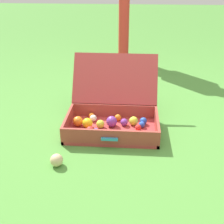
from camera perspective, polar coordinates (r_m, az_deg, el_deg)
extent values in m
plane|color=#4C8C38|center=(2.08, 2.25, -4.64)|extent=(16.00, 16.00, 0.00)
cube|color=#B23838|center=(2.11, 0.00, -3.62)|extent=(0.66, 0.40, 0.03)
cube|color=#9E3D33|center=(2.13, -8.59, -2.07)|extent=(0.02, 0.40, 0.13)
cube|color=#9E3D33|center=(2.09, 8.77, -2.70)|extent=(0.02, 0.40, 0.13)
cube|color=#9E3D33|center=(1.92, -0.43, -5.20)|extent=(0.62, 0.02, 0.13)
cube|color=#9E3D33|center=(2.26, 0.37, -0.03)|extent=(0.62, 0.02, 0.13)
cube|color=#B23838|center=(2.28, 0.60, 6.55)|extent=(0.66, 0.25, 0.34)
cube|color=teal|center=(1.90, -0.49, -5.34)|extent=(0.11, 0.02, 0.02)
sphere|color=yellow|center=(2.11, -4.82, -2.16)|extent=(0.07, 0.07, 0.07)
sphere|color=blue|center=(2.01, -3.16, -4.01)|extent=(0.06, 0.06, 0.06)
sphere|color=blue|center=(2.13, 5.86, -2.45)|extent=(0.05, 0.05, 0.05)
sphere|color=red|center=(2.04, -4.31, -3.57)|extent=(0.06, 0.06, 0.06)
sphere|color=yellow|center=(1.97, 3.00, -4.76)|extent=(0.06, 0.06, 0.06)
sphere|color=orange|center=(2.21, 1.16, -1.09)|extent=(0.05, 0.05, 0.05)
sphere|color=#CCDB38|center=(2.15, 4.23, -1.74)|extent=(0.07, 0.07, 0.07)
sphere|color=orange|center=(2.25, -4.04, -0.71)|extent=(0.05, 0.05, 0.05)
sphere|color=purple|center=(2.00, -7.08, -4.20)|extent=(0.07, 0.07, 0.07)
sphere|color=#CCDB38|center=(2.11, -2.29, -2.34)|extent=(0.06, 0.06, 0.06)
sphere|color=purple|center=(2.14, 2.46, -2.01)|extent=(0.05, 0.05, 0.05)
sphere|color=purple|center=(2.12, -0.07, -1.85)|extent=(0.08, 0.08, 0.08)
sphere|color=red|center=(2.09, 5.14, -3.03)|extent=(0.04, 0.04, 0.04)
sphere|color=orange|center=(2.15, -6.68, -1.80)|extent=(0.07, 0.07, 0.07)
sphere|color=blue|center=(2.17, 6.14, -1.75)|extent=(0.05, 0.05, 0.05)
sphere|color=white|center=(2.20, -3.68, -1.21)|extent=(0.05, 0.05, 0.05)
sphere|color=#D1B784|center=(1.80, -10.78, -9.23)|extent=(0.08, 0.08, 0.08)
cylinder|color=red|center=(3.79, 2.41, 16.51)|extent=(0.12, 0.12, 0.83)
cylinder|color=red|center=(3.61, 2.28, 16.01)|extent=(0.12, 0.12, 0.83)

